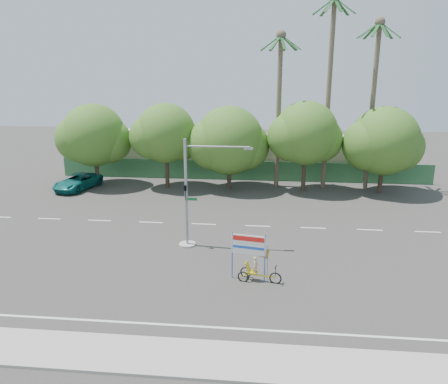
# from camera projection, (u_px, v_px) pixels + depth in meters

# --- Properties ---
(ground) EXTENTS (120.00, 120.00, 0.00)m
(ground) POSITION_uv_depth(u_px,v_px,m) (218.00, 274.00, 24.51)
(ground) COLOR #33302D
(ground) RESTS_ON ground
(sidewalk_near) EXTENTS (50.00, 2.40, 0.12)m
(sidewalk_near) POSITION_uv_depth(u_px,v_px,m) (197.00, 359.00, 17.31)
(sidewalk_near) COLOR gray
(sidewalk_near) RESTS_ON ground
(fence) EXTENTS (38.00, 0.08, 2.00)m
(fence) POSITION_uv_depth(u_px,v_px,m) (242.00, 171.00, 44.80)
(fence) COLOR #336B3D
(fence) RESTS_ON ground
(building_left) EXTENTS (12.00, 8.00, 4.00)m
(building_left) POSITION_uv_depth(u_px,v_px,m) (157.00, 151.00, 49.79)
(building_left) COLOR beige
(building_left) RESTS_ON ground
(building_right) EXTENTS (14.00, 8.00, 3.60)m
(building_right) POSITION_uv_depth(u_px,v_px,m) (317.00, 156.00, 48.12)
(building_right) COLOR beige
(building_right) RESTS_ON ground
(tree_far_left) EXTENTS (7.14, 6.00, 7.96)m
(tree_far_left) POSITION_uv_depth(u_px,v_px,m) (94.00, 137.00, 41.77)
(tree_far_left) COLOR #473828
(tree_far_left) RESTS_ON ground
(tree_left) EXTENTS (6.66, 5.60, 8.07)m
(tree_left) POSITION_uv_depth(u_px,v_px,m) (165.00, 135.00, 41.01)
(tree_left) COLOR #473828
(tree_left) RESTS_ON ground
(tree_center) EXTENTS (7.62, 6.40, 7.85)m
(tree_center) POSITION_uv_depth(u_px,v_px,m) (229.00, 142.00, 40.60)
(tree_center) COLOR #473828
(tree_center) RESTS_ON ground
(tree_right) EXTENTS (6.90, 5.80, 8.36)m
(tree_right) POSITION_uv_depth(u_px,v_px,m) (305.00, 135.00, 39.72)
(tree_right) COLOR #473828
(tree_right) RESTS_ON ground
(tree_far_right) EXTENTS (7.38, 6.20, 7.94)m
(tree_far_right) POSITION_uv_depth(u_px,v_px,m) (384.00, 143.00, 39.21)
(tree_far_right) COLOR #473828
(tree_far_right) RESTS_ON ground
(palm_tall) EXTENTS (3.73, 3.79, 17.45)m
(palm_tall) POSITION_uv_depth(u_px,v_px,m) (330.00, 76.00, 39.52)
(palm_tall) COLOR #70604C
(palm_tall) RESTS_ON ground
(palm_mid) EXTENTS (3.73, 3.79, 15.45)m
(palm_mid) POSITION_uv_depth(u_px,v_px,m) (374.00, 88.00, 39.43)
(palm_mid) COLOR #70604C
(palm_mid) RESTS_ON ground
(palm_short) EXTENTS (3.73, 3.79, 14.45)m
(palm_short) POSITION_uv_depth(u_px,v_px,m) (279.00, 94.00, 40.39)
(palm_short) COLOR #70604C
(palm_short) RESTS_ON ground
(traffic_signal) EXTENTS (4.72, 1.10, 7.00)m
(traffic_signal) POSITION_uv_depth(u_px,v_px,m) (191.00, 203.00, 27.73)
(traffic_signal) COLOR gray
(traffic_signal) RESTS_ON ground
(trike_billboard) EXTENTS (2.76, 0.91, 2.75)m
(trike_billboard) POSITION_uv_depth(u_px,v_px,m) (253.00, 262.00, 23.51)
(trike_billboard) COLOR black
(trike_billboard) RESTS_ON ground
(pickup_truck) EXTENTS (3.67, 5.72, 1.47)m
(pickup_truck) POSITION_uv_depth(u_px,v_px,m) (78.00, 182.00, 41.50)
(pickup_truck) COLOR #0E635D
(pickup_truck) RESTS_ON ground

